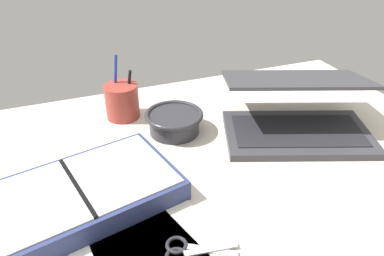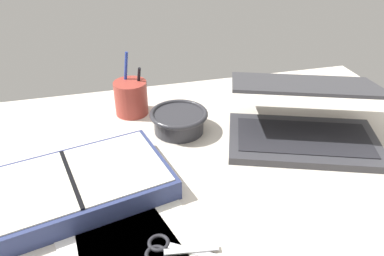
# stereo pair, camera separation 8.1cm
# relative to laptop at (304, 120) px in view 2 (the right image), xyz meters

# --- Properties ---
(desk_top) EXTENTS (1.40, 1.00, 0.02)m
(desk_top) POSITION_rel_laptop_xyz_m (-0.32, -0.11, -0.06)
(desk_top) COLOR beige
(desk_top) RESTS_ON ground
(laptop) EXTENTS (0.43, 0.39, 0.14)m
(laptop) POSITION_rel_laptop_xyz_m (0.00, 0.00, 0.00)
(laptop) COLOR #38383D
(laptop) RESTS_ON desk_top
(bowl) EXTENTS (0.15, 0.15, 0.05)m
(bowl) POSITION_rel_laptop_xyz_m (-0.29, 0.11, -0.02)
(bowl) COLOR #2D2D33
(bowl) RESTS_ON desk_top
(pen_cup) EXTENTS (0.09, 0.09, 0.17)m
(pen_cup) POSITION_rel_laptop_xyz_m (-0.39, 0.23, -0.00)
(pen_cup) COLOR #9E382D
(pen_cup) RESTS_ON desk_top
(planner) EXTENTS (0.41, 0.29, 0.05)m
(planner) POSITION_rel_laptop_xyz_m (-0.54, -0.08, -0.03)
(planner) COLOR navy
(planner) RESTS_ON desk_top
(scissors) EXTENTS (0.12, 0.08, 0.01)m
(scissors) POSITION_rel_laptop_xyz_m (-0.39, -0.26, -0.04)
(scissors) COLOR #B7B7BC
(scissors) RESTS_ON desk_top
(paper_sheet_front) EXTENTS (0.23, 0.29, 0.00)m
(paper_sheet_front) POSITION_rel_laptop_xyz_m (-0.44, -0.22, -0.05)
(paper_sheet_front) COLOR silver
(paper_sheet_front) RESTS_ON desk_top
(paper_sheet_beside_planner) EXTENTS (0.24, 0.26, 0.00)m
(paper_sheet_beside_planner) POSITION_rel_laptop_xyz_m (-0.47, -0.24, -0.05)
(paper_sheet_beside_planner) COLOR white
(paper_sheet_beside_planner) RESTS_ON desk_top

